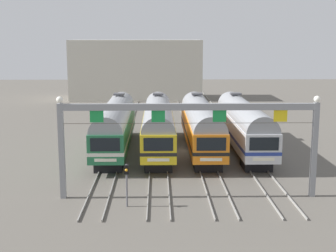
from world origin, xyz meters
TOP-DOWN VIEW (x-y plane):
  - ground_plane at (0.00, 0.00)m, footprint 160.00×160.00m
  - track_bed at (0.00, 17.00)m, footprint 13.75×70.00m
  - commuter_train_green at (-6.12, -0.00)m, footprint 2.88×18.06m
  - commuter_train_yellow at (-2.04, -0.00)m, footprint 2.88×18.06m
  - commuter_train_orange at (2.04, -0.00)m, footprint 2.88×18.06m
  - commuter_train_silver at (6.12, -0.00)m, footprint 2.88×18.06m
  - catenary_gantry at (0.00, -13.50)m, footprint 17.49×0.44m
  - yard_signal_mast at (-4.08, -15.31)m, footprint 0.28×0.35m
  - maintenance_building at (-5.86, 40.90)m, footprint 22.73×10.00m

SIDE VIEW (x-z plane):
  - ground_plane at x=0.00m, z-range 0.00..0.00m
  - track_bed at x=0.00m, z-range 0.00..0.15m
  - yard_signal_mast at x=-4.08m, z-range 0.57..3.40m
  - commuter_train_green at x=-6.12m, z-range 0.16..5.21m
  - commuter_train_yellow at x=-2.04m, z-range 0.16..5.21m
  - commuter_train_orange at x=2.04m, z-range 0.16..5.21m
  - commuter_train_silver at x=6.12m, z-range 0.16..5.21m
  - catenary_gantry at x=0.00m, z-range 1.63..8.60m
  - maintenance_building at x=-5.86m, z-range 0.00..10.36m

